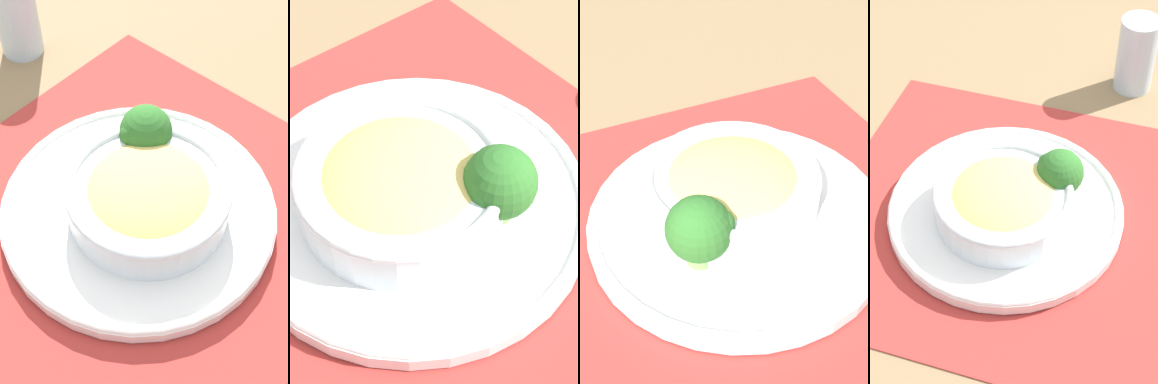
# 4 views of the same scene
# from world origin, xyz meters

# --- Properties ---
(ground_plane) EXTENTS (4.00, 4.00, 0.00)m
(ground_plane) POSITION_xyz_m (0.00, 0.00, 0.00)
(ground_plane) COLOR #8C704C
(placemat) EXTENTS (0.54, 0.52, 0.00)m
(placemat) POSITION_xyz_m (0.00, 0.00, 0.00)
(placemat) COLOR #B2332D
(placemat) RESTS_ON ground_plane
(plate) EXTENTS (0.32, 0.32, 0.02)m
(plate) POSITION_xyz_m (0.00, 0.00, 0.02)
(plate) COLOR white
(plate) RESTS_ON placemat
(bowl) EXTENTS (0.18, 0.18, 0.06)m
(bowl) POSITION_xyz_m (-0.00, -0.01, 0.05)
(bowl) COLOR silver
(bowl) RESTS_ON plate
(broccoli_floret) EXTENTS (0.06, 0.06, 0.08)m
(broccoli_floret) POSITION_xyz_m (0.07, 0.04, 0.06)
(broccoli_floret) COLOR #759E51
(broccoli_floret) RESTS_ON plate
(carrot_slice_near) EXTENTS (0.04, 0.04, 0.01)m
(carrot_slice_near) POSITION_xyz_m (-0.04, 0.04, 0.02)
(carrot_slice_near) COLOR orange
(carrot_slice_near) RESTS_ON plate
(carrot_slice_middle) EXTENTS (0.04, 0.04, 0.01)m
(carrot_slice_middle) POSITION_xyz_m (-0.05, 0.03, 0.02)
(carrot_slice_middle) COLOR orange
(carrot_slice_middle) RESTS_ON plate
(water_glass) EXTENTS (0.06, 0.06, 0.13)m
(water_glass) POSITION_xyz_m (0.15, 0.32, 0.06)
(water_glass) COLOR silver
(water_glass) RESTS_ON ground_plane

